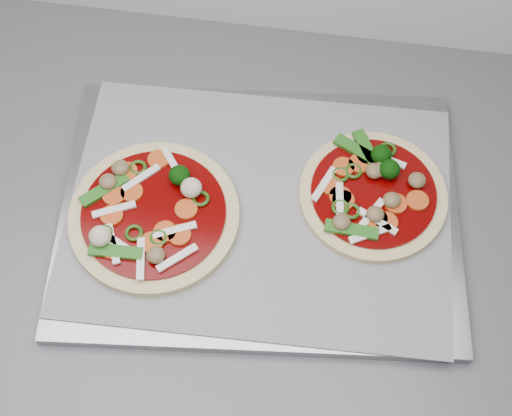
# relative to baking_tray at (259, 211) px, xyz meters

# --- Properties ---
(base_cabinet) EXTENTS (3.60, 0.60, 0.86)m
(base_cabinet) POSITION_rel_baking_tray_xyz_m (-0.43, -0.02, -0.48)
(base_cabinet) COLOR silver
(base_cabinet) RESTS_ON ground
(baking_tray) EXTENTS (0.47, 0.37, 0.01)m
(baking_tray) POSITION_rel_baking_tray_xyz_m (0.00, 0.00, 0.00)
(baking_tray) COLOR gray
(baking_tray) RESTS_ON countertop
(parchment) EXTENTS (0.44, 0.32, 0.00)m
(parchment) POSITION_rel_baking_tray_xyz_m (0.00, 0.00, 0.01)
(parchment) COLOR gray
(parchment) RESTS_ON baking_tray
(pizza_left) EXTENTS (0.22, 0.22, 0.03)m
(pizza_left) POSITION_rel_baking_tray_xyz_m (-0.11, -0.03, 0.02)
(pizza_left) COLOR beige
(pizza_left) RESTS_ON parchment
(pizza_right) EXTENTS (0.19, 0.19, 0.03)m
(pizza_right) POSITION_rel_baking_tray_xyz_m (0.12, 0.03, 0.02)
(pizza_right) COLOR beige
(pizza_right) RESTS_ON parchment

